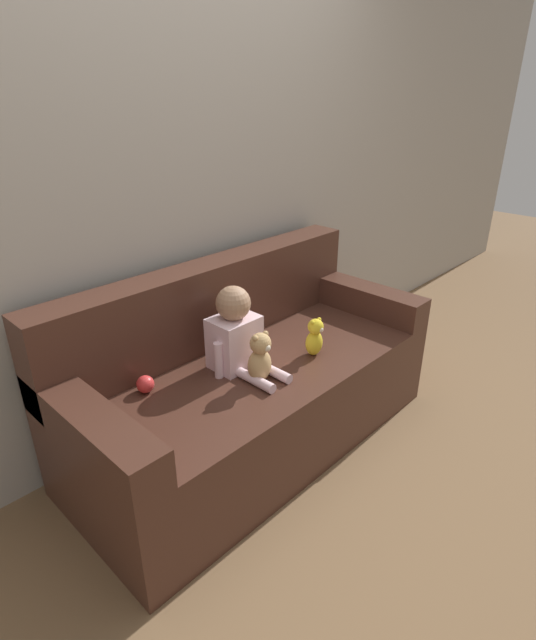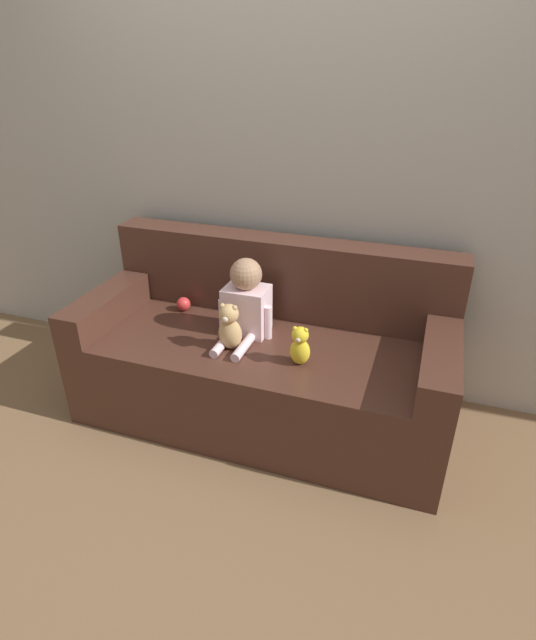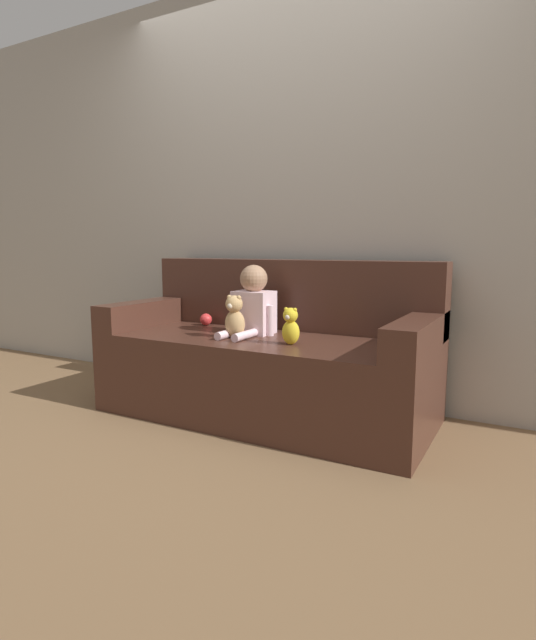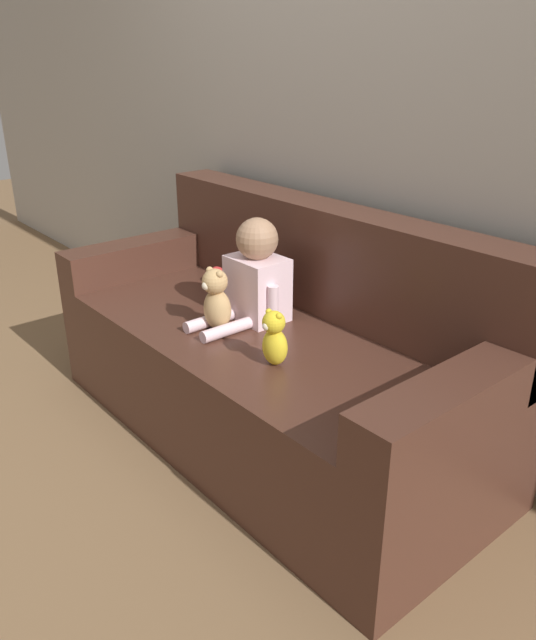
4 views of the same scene
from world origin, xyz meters
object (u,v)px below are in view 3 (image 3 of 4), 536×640
person_baby (253,305)px  teddy_bear_brown (235,317)px  plush_toy_side (291,326)px  toy_ball (206,319)px  couch (269,359)px

person_baby → teddy_bear_brown: (-0.02, -0.17, -0.05)m
person_baby → plush_toy_side: 0.39m
plush_toy_side → toy_ball: plush_toy_side is taller
person_baby → teddy_bear_brown: 0.17m
teddy_bear_brown → toy_ball: size_ratio=3.10×
couch → plush_toy_side: (0.24, -0.21, 0.24)m
teddy_bear_brown → plush_toy_side: bearing=-3.6°
person_baby → toy_ball: person_baby is taller
couch → toy_ball: couch is taller
plush_toy_side → teddy_bear_brown: bearing=176.4°
person_baby → teddy_bear_brown: person_baby is taller
couch → plush_toy_side: couch is taller
plush_toy_side → toy_ball: bearing=157.6°
couch → person_baby: bearing=-167.8°
couch → toy_ball: 0.55m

